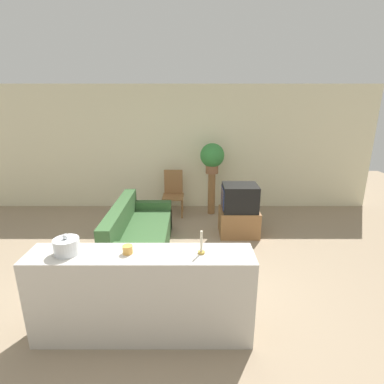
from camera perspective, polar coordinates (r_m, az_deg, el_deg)
ground_plane at (r=4.01m, az=-7.82°, el=-19.38°), size 14.00×14.00×0.00m
wall_back at (r=6.72m, az=-4.54°, el=8.31°), size 9.00×0.06×2.70m
couch at (r=4.98m, az=-10.35°, el=-8.13°), size 0.86×1.89×0.78m
tv_stand at (r=5.57m, az=8.71°, el=-5.65°), size 0.70×0.58×0.47m
television at (r=5.41m, az=8.86°, el=-1.03°), size 0.62×0.52×0.47m
wooden_chair at (r=6.42m, az=-3.77°, el=0.14°), size 0.44×0.44×0.95m
plant_stand at (r=6.45m, az=3.55°, el=-0.28°), size 0.15×0.15×0.90m
potted_plant at (r=6.25m, az=3.68°, el=6.76°), size 0.50×0.50×0.63m
foreground_counter at (r=3.26m, az=-9.56°, el=-18.81°), size 2.22×0.44×0.95m
decorative_bowl at (r=3.17m, az=-22.94°, el=-9.49°), size 0.24×0.24×0.21m
candle_jar at (r=3.01m, az=-12.33°, el=-10.67°), size 0.10×0.10×0.08m
candlestick at (r=2.93m, az=1.62°, el=-10.28°), size 0.07×0.07×0.24m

